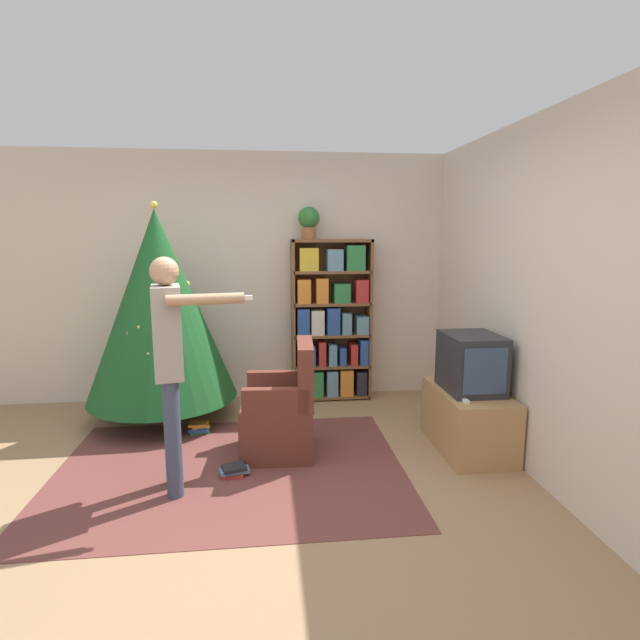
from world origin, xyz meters
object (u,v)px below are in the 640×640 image
(standing_person, at_px, (170,356))
(potted_plant, at_px, (309,220))
(bookshelf, at_px, (331,323))
(armchair, at_px, (282,415))
(television, at_px, (471,363))
(christmas_tree, at_px, (159,306))

(standing_person, xyz_separation_m, potted_plant, (1.10, 1.86, 0.94))
(potted_plant, bearing_deg, bookshelf, -2.04)
(armchair, height_order, potted_plant, potted_plant)
(television, xyz_separation_m, standing_person, (-2.28, -0.43, 0.22))
(christmas_tree, distance_m, standing_person, 1.46)
(bookshelf, distance_m, armchair, 1.54)
(christmas_tree, xyz_separation_m, standing_person, (0.34, -1.41, -0.14))
(standing_person, bearing_deg, bookshelf, 133.67)
(potted_plant, bearing_deg, armchair, -104.34)
(potted_plant, bearing_deg, standing_person, -120.56)
(bookshelf, xyz_separation_m, television, (0.95, -1.43, -0.10))
(bookshelf, distance_m, standing_person, 2.28)
(christmas_tree, height_order, standing_person, christmas_tree)
(television, bearing_deg, bookshelf, 123.70)
(christmas_tree, height_order, armchair, christmas_tree)
(bookshelf, bearing_deg, television, -56.30)
(television, height_order, christmas_tree, christmas_tree)
(television, height_order, potted_plant, potted_plant)
(television, relative_size, christmas_tree, 0.26)
(television, height_order, standing_person, standing_person)
(armchair, xyz_separation_m, potted_plant, (0.34, 1.34, 1.57))
(standing_person, bearing_deg, christmas_tree, -176.91)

